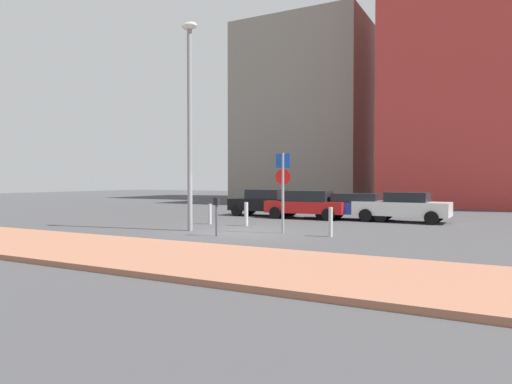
{
  "coord_description": "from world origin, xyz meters",
  "views": [
    {
      "loc": [
        8.99,
        -15.42,
        2.06
      ],
      "look_at": [
        -0.98,
        3.42,
        1.51
      ],
      "focal_mm": 31.77,
      "sensor_mm": 36.0,
      "label": 1
    }
  ],
  "objects_px": {
    "parking_sign_post": "(283,183)",
    "traffic_bollard_far": "(246,214)",
    "parked_car_blue": "(355,206)",
    "parked_car_white": "(403,207)",
    "parked_car_red": "(307,204)",
    "parked_car_black": "(265,202)",
    "traffic_bollard_mid": "(331,222)",
    "traffic_bollard_near": "(210,214)",
    "parking_meter": "(217,211)",
    "street_lamp": "(190,111)"
  },
  "relations": [
    {
      "from": "parking_sign_post",
      "to": "traffic_bollard_far",
      "type": "bearing_deg",
      "value": 145.34
    },
    {
      "from": "parked_car_black",
      "to": "parked_car_red",
      "type": "bearing_deg",
      "value": -11.91
    },
    {
      "from": "parking_sign_post",
      "to": "traffic_bollard_far",
      "type": "height_order",
      "value": "parking_sign_post"
    },
    {
      "from": "parked_car_white",
      "to": "parking_meter",
      "type": "bearing_deg",
      "value": -119.0
    },
    {
      "from": "street_lamp",
      "to": "parked_car_white",
      "type": "bearing_deg",
      "value": 49.27
    },
    {
      "from": "parked_car_blue",
      "to": "traffic_bollard_mid",
      "type": "height_order",
      "value": "parked_car_blue"
    },
    {
      "from": "parked_car_red",
      "to": "traffic_bollard_far",
      "type": "relative_size",
      "value": 4.07
    },
    {
      "from": "parking_sign_post",
      "to": "parking_meter",
      "type": "xyz_separation_m",
      "value": [
        -1.8,
        -1.94,
        -1.05
      ]
    },
    {
      "from": "street_lamp",
      "to": "parking_meter",
      "type": "bearing_deg",
      "value": -27.33
    },
    {
      "from": "parked_car_red",
      "to": "street_lamp",
      "type": "height_order",
      "value": "street_lamp"
    },
    {
      "from": "parked_car_blue",
      "to": "traffic_bollard_mid",
      "type": "bearing_deg",
      "value": -81.02
    },
    {
      "from": "parked_car_blue",
      "to": "traffic_bollard_mid",
      "type": "distance_m",
      "value": 7.56
    },
    {
      "from": "parked_car_blue",
      "to": "parking_meter",
      "type": "relative_size",
      "value": 3.13
    },
    {
      "from": "parked_car_white",
      "to": "parking_meter",
      "type": "xyz_separation_m",
      "value": [
        -5.04,
        -9.1,
        0.16
      ]
    },
    {
      "from": "parked_car_black",
      "to": "traffic_bollard_mid",
      "type": "bearing_deg",
      "value": -49.35
    },
    {
      "from": "parked_car_blue",
      "to": "parked_car_white",
      "type": "relative_size",
      "value": 0.97
    },
    {
      "from": "parking_meter",
      "to": "traffic_bollard_near",
      "type": "distance_m",
      "value": 4.67
    },
    {
      "from": "parked_car_red",
      "to": "parking_meter",
      "type": "bearing_deg",
      "value": -90.97
    },
    {
      "from": "traffic_bollard_mid",
      "to": "traffic_bollard_far",
      "type": "bearing_deg",
      "value": 156.68
    },
    {
      "from": "street_lamp",
      "to": "traffic_bollard_mid",
      "type": "distance_m",
      "value": 7.22
    },
    {
      "from": "parked_car_black",
      "to": "parking_sign_post",
      "type": "distance_m",
      "value": 8.73
    },
    {
      "from": "traffic_bollard_mid",
      "to": "traffic_bollard_far",
      "type": "height_order",
      "value": "traffic_bollard_mid"
    },
    {
      "from": "parked_car_black",
      "to": "parking_sign_post",
      "type": "height_order",
      "value": "parking_sign_post"
    },
    {
      "from": "parked_car_white",
      "to": "parked_car_blue",
      "type": "bearing_deg",
      "value": 176.5
    },
    {
      "from": "parked_car_white",
      "to": "traffic_bollard_near",
      "type": "distance_m",
      "value": 9.49
    },
    {
      "from": "parked_car_black",
      "to": "street_lamp",
      "type": "bearing_deg",
      "value": -84.75
    },
    {
      "from": "parked_car_white",
      "to": "street_lamp",
      "type": "relative_size",
      "value": 0.54
    },
    {
      "from": "parking_meter",
      "to": "parked_car_red",
      "type": "bearing_deg",
      "value": 89.03
    },
    {
      "from": "parked_car_blue",
      "to": "traffic_bollard_far",
      "type": "height_order",
      "value": "parked_car_blue"
    },
    {
      "from": "traffic_bollard_far",
      "to": "traffic_bollard_mid",
      "type": "bearing_deg",
      "value": -23.32
    },
    {
      "from": "parked_car_blue",
      "to": "parking_meter",
      "type": "bearing_deg",
      "value": -105.76
    },
    {
      "from": "street_lamp",
      "to": "traffic_bollard_near",
      "type": "xyz_separation_m",
      "value": [
        -0.85,
        2.73,
        -4.4
      ]
    },
    {
      "from": "parking_meter",
      "to": "traffic_bollard_near",
      "type": "height_order",
      "value": "parking_meter"
    },
    {
      "from": "parked_car_red",
      "to": "traffic_bollard_mid",
      "type": "distance_m",
      "value": 7.85
    },
    {
      "from": "parked_car_red",
      "to": "parking_meter",
      "type": "height_order",
      "value": "parked_car_red"
    },
    {
      "from": "parked_car_red",
      "to": "traffic_bollard_near",
      "type": "bearing_deg",
      "value": -120.32
    },
    {
      "from": "street_lamp",
      "to": "traffic_bollard_mid",
      "type": "relative_size",
      "value": 7.81
    },
    {
      "from": "street_lamp",
      "to": "traffic_bollard_near",
      "type": "bearing_deg",
      "value": 107.23
    },
    {
      "from": "parked_car_white",
      "to": "parked_car_black",
      "type": "bearing_deg",
      "value": 178.27
    },
    {
      "from": "parked_car_red",
      "to": "traffic_bollard_near",
      "type": "height_order",
      "value": "parked_car_red"
    },
    {
      "from": "parked_car_red",
      "to": "traffic_bollard_far",
      "type": "height_order",
      "value": "parked_car_red"
    },
    {
      "from": "parked_car_black",
      "to": "traffic_bollard_near",
      "type": "xyz_separation_m",
      "value": [
        -0.08,
        -5.6,
        -0.32
      ]
    },
    {
      "from": "traffic_bollard_near",
      "to": "parking_sign_post",
      "type": "bearing_deg",
      "value": -21.31
    },
    {
      "from": "street_lamp",
      "to": "traffic_bollard_far",
      "type": "bearing_deg",
      "value": 68.72
    },
    {
      "from": "parked_car_red",
      "to": "parking_meter",
      "type": "distance_m",
      "value": 8.73
    },
    {
      "from": "parked_car_black",
      "to": "street_lamp",
      "type": "height_order",
      "value": "street_lamp"
    },
    {
      "from": "street_lamp",
      "to": "parking_sign_post",
      "type": "bearing_deg",
      "value": 14.16
    },
    {
      "from": "parked_car_blue",
      "to": "traffic_bollard_far",
      "type": "xyz_separation_m",
      "value": [
        -3.46,
        -5.47,
        -0.21
      ]
    },
    {
      "from": "parked_car_white",
      "to": "parking_sign_post",
      "type": "height_order",
      "value": "parking_sign_post"
    },
    {
      "from": "parked_car_red",
      "to": "traffic_bollard_mid",
      "type": "xyz_separation_m",
      "value": [
        3.64,
        -6.95,
        -0.25
      ]
    }
  ]
}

